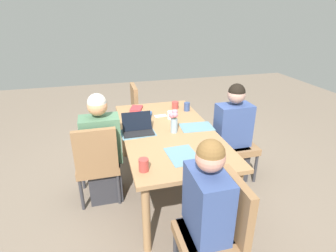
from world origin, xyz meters
TOP-DOWN VIEW (x-y plane):
  - ground_plane at (0.00, 0.00)m, footprint 10.00×10.00m
  - dining_table at (0.00, 0.00)m, footprint 1.88×0.98m
  - chair_far_left_near at (-0.09, 0.85)m, footprint 0.44×0.44m
  - person_far_left_near at (-0.01, 0.79)m, footprint 0.36×0.40m
  - chair_head_right_left_mid at (1.26, 0.05)m, footprint 0.44×0.44m
  - person_head_right_left_mid at (1.20, -0.03)m, footprint 0.40×0.36m
  - chair_near_left_far at (0.05, -0.78)m, footprint 0.44×0.44m
  - person_near_left_far at (-0.02, -0.72)m, footprint 0.36×0.40m
  - chair_head_left_right_near at (-1.30, -0.07)m, footprint 0.44×0.44m
  - flower_vase at (0.07, 0.05)m, footprint 0.09×0.09m
  - placemat_far_left_near at (-0.00, 0.33)m, footprint 0.28×0.37m
  - placemat_head_right_left_mid at (0.56, -0.01)m, footprint 0.37×0.28m
  - placemat_near_left_far at (-0.01, -0.33)m, footprint 0.28×0.38m
  - laptop_near_left_far at (-0.03, -0.33)m, footprint 0.22×0.32m
  - coffee_mug_near_left at (0.63, 0.25)m, footprint 0.08×0.08m
  - coffee_mug_near_right at (0.72, -0.39)m, footprint 0.08×0.08m
  - coffee_mug_centre_left at (-0.65, 0.27)m, footprint 0.09×0.09m
  - coffee_mug_centre_right at (-0.32, 0.12)m, footprint 0.08×0.08m
  - coffee_mug_far_left at (-0.53, 0.39)m, footprint 0.07×0.07m
  - book_red_cover at (-0.44, -0.17)m, footprint 0.23×0.19m
  - book_blue_cover at (-0.73, -0.24)m, footprint 0.23×0.20m
  - phone_black at (-0.26, -0.21)m, footprint 0.16×0.15m
  - phone_silver at (-0.43, 0.02)m, footprint 0.08×0.16m

SIDE VIEW (x-z plane):
  - ground_plane at x=0.00m, z-range 0.00..0.00m
  - chair_far_left_near at x=-0.09m, z-range 0.05..0.95m
  - chair_head_right_left_mid at x=1.26m, z-range 0.05..0.95m
  - chair_near_left_far at x=0.05m, z-range 0.05..0.95m
  - chair_head_left_right_near at x=-1.30m, z-range 0.05..0.95m
  - person_far_left_near at x=-0.01m, z-range -0.07..1.12m
  - person_head_right_left_mid at x=1.20m, z-range -0.07..1.12m
  - person_near_left_far at x=-0.02m, z-range -0.07..1.12m
  - dining_table at x=0.00m, z-range 0.29..1.02m
  - placemat_far_left_near at x=0.00m, z-range 0.73..0.74m
  - placemat_head_right_left_mid at x=0.56m, z-range 0.73..0.74m
  - placemat_near_left_far at x=-0.01m, z-range 0.73..0.74m
  - phone_black at x=-0.26m, z-range 0.73..0.74m
  - phone_silver at x=-0.43m, z-range 0.73..0.74m
  - book_blue_cover at x=-0.73m, z-range 0.73..0.76m
  - book_red_cover at x=-0.44m, z-range 0.73..0.77m
  - laptop_near_left_far at x=-0.03m, z-range 0.67..0.87m
  - coffee_mug_centre_left at x=-0.65m, z-range 0.73..0.82m
  - coffee_mug_centre_right at x=-0.32m, z-range 0.73..0.82m
  - coffee_mug_near_left at x=0.63m, z-range 0.73..0.83m
  - coffee_mug_near_right at x=0.72m, z-range 0.73..0.84m
  - coffee_mug_far_left at x=-0.53m, z-range 0.73..0.84m
  - flower_vase at x=0.07m, z-range 0.74..1.00m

